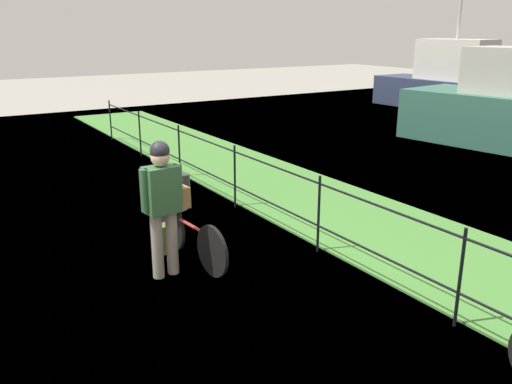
{
  "coord_description": "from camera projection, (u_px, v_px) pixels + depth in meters",
  "views": [
    {
      "loc": [
        5.27,
        -1.93,
        2.91
      ],
      "look_at": [
        -0.3,
        1.55,
        0.9
      ],
      "focal_mm": 37.59,
      "sensor_mm": 36.0,
      "label": 1
    }
  ],
  "objects": [
    {
      "name": "cyclist_person",
      "position": [
        162.0,
        197.0,
        6.32
      ],
      "size": [
        0.29,
        0.54,
        1.68
      ],
      "color": "gray",
      "rests_on": "ground"
    },
    {
      "name": "mooring_bollard",
      "position": [
        185.0,
        186.0,
        9.57
      ],
      "size": [
        0.2,
        0.2,
        0.43
      ],
      "primitive_type": "cylinder",
      "color": "#38383D",
      "rests_on": "ground"
    },
    {
      "name": "iron_fence",
      "position": [
        319.0,
        208.0,
        7.12
      ],
      "size": [
        18.04,
        0.04,
        1.07
      ],
      "color": "black",
      "rests_on": "ground"
    },
    {
      "name": "ground_plane",
      "position": [
        155.0,
        295.0,
        6.11
      ],
      "size": [
        60.0,
        60.0,
        0.0
      ],
      "primitive_type": "plane",
      "color": "gray"
    },
    {
      "name": "grass_strip",
      "position": [
        387.0,
        232.0,
        7.96
      ],
      "size": [
        27.0,
        2.4,
        0.03
      ],
      "primitive_type": "cube",
      "color": "#478438",
      "rests_on": "ground"
    },
    {
      "name": "terrier_dog",
      "position": [
        175.0,
        181.0,
        6.97
      ],
      "size": [
        0.32,
        0.16,
        0.18
      ],
      "color": "#4C3D2D",
      "rests_on": "wooden_crate"
    },
    {
      "name": "moored_boat_far",
      "position": [
        452.0,
        85.0,
        19.62
      ],
      "size": [
        6.2,
        1.97,
        4.15
      ],
      "color": "#2D3856",
      "rests_on": "ground"
    },
    {
      "name": "wooden_crate",
      "position": [
        175.0,
        197.0,
        7.05
      ],
      "size": [
        0.37,
        0.32,
        0.28
      ],
      "primitive_type": "cube",
      "rotation": [
        0.0,
        0.0,
        0.08
      ],
      "color": "olive",
      "rests_on": "bicycle_main"
    },
    {
      "name": "bicycle_main",
      "position": [
        190.0,
        237.0,
        6.89
      ],
      "size": [
        1.68,
        0.22,
        0.65
      ],
      "color": "black",
      "rests_on": "ground"
    },
    {
      "name": "backpack_on_paving",
      "position": [
        164.0,
        239.0,
        7.21
      ],
      "size": [
        0.21,
        0.3,
        0.4
      ],
      "primitive_type": "cube",
      "rotation": [
        0.0,
        0.0,
        4.82
      ],
      "color": "olive",
      "rests_on": "ground"
    }
  ]
}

